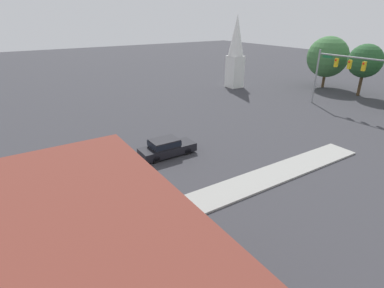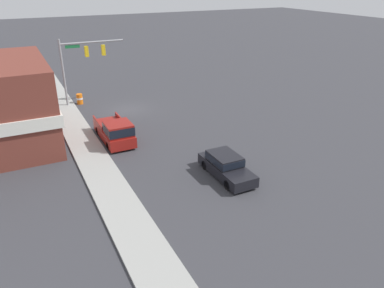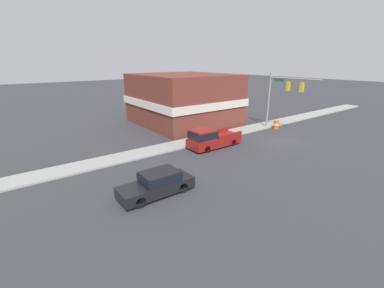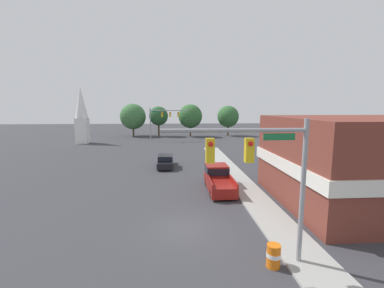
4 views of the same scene
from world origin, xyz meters
The scene contains 6 objects.
far_signal_assembly centered at (-3.06, 40.97, 5.22)m, with size 8.24×0.49×7.04m.
car_lead centered at (-1.74, 16.09, 0.79)m, with size 1.81×4.83×1.52m.
pickup_truck_parked centered at (3.27, 7.43, 0.96)m, with size 2.06×5.53×1.97m.
church_steeple centered at (-19.15, 38.23, 5.89)m, with size 2.48×2.48×11.25m.
backdrop_tree_left_far centered at (-11.05, 50.65, 4.90)m, with size 6.39×6.39×8.10m.
backdrop_tree_left_mid centered at (-4.67, 50.15, 5.04)m, with size 4.73×4.73×7.42m.
Camera 1 is at (18.96, 5.38, 11.08)m, focal length 28.00 mm.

